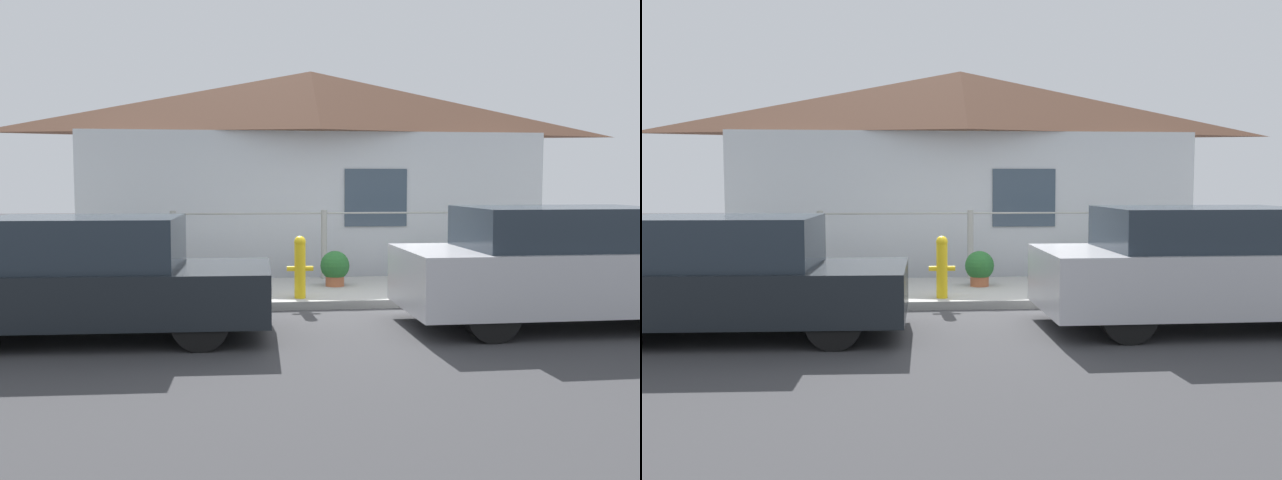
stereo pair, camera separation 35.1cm
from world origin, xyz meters
TOP-DOWN VIEW (x-y plane):
  - ground_plane at (0.00, 0.00)m, footprint 60.00×60.00m
  - sidewalk at (0.00, 1.18)m, footprint 24.00×2.36m
  - house at (0.00, 4.03)m, footprint 8.53×2.23m
  - fence at (0.00, 2.21)m, footprint 4.90×0.10m
  - car_left at (-2.96, -1.33)m, footprint 3.76×1.81m
  - car_right at (2.42, -1.33)m, footprint 4.01×1.76m
  - fire_hydrant at (-0.57, 0.30)m, footprint 0.36×0.16m
  - potted_plant_near_hydrant at (0.05, 1.34)m, footprint 0.44×0.44m
  - potted_plant_by_fence at (-3.26, 1.95)m, footprint 0.33×0.33m
  - potted_plant_corner at (2.42, 1.90)m, footprint 0.47×0.47m

SIDE VIEW (x-z plane):
  - ground_plane at x=0.00m, z-range 0.00..0.00m
  - sidewalk at x=0.00m, z-range 0.00..0.12m
  - potted_plant_by_fence at x=-3.26m, z-range 0.14..0.60m
  - potted_plant_near_hydrant at x=0.05m, z-range 0.13..0.66m
  - potted_plant_corner at x=2.42m, z-range 0.14..0.75m
  - fire_hydrant at x=-0.57m, z-range 0.13..0.98m
  - car_left at x=-2.96m, z-range -0.01..1.30m
  - car_right at x=2.42m, z-range 0.00..1.39m
  - fence at x=0.00m, z-range 0.17..1.28m
  - house at x=0.00m, z-range 1.08..4.81m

